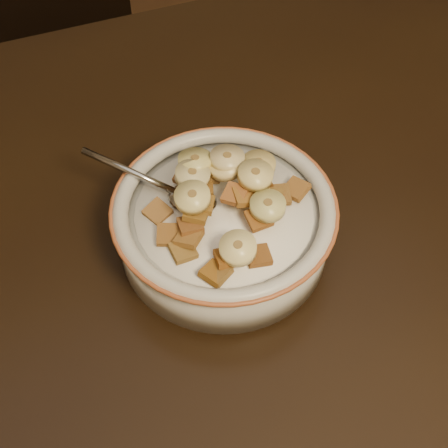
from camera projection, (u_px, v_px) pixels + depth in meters
name	position (u px, v px, depth m)	size (l,w,h in m)	color
table	(327.00, 277.00, 0.59)	(1.40, 0.90, 0.04)	black
chair	(57.00, 108.00, 1.14)	(0.41, 0.41, 0.92)	black
cereal_bowl	(224.00, 229.00, 0.57)	(0.19, 0.19, 0.05)	#B8B5AC
milk	(224.00, 213.00, 0.55)	(0.16, 0.16, 0.00)	white
spoon	(192.00, 199.00, 0.56)	(0.03, 0.05, 0.01)	#98999B
cereal_square_0	(189.00, 237.00, 0.52)	(0.02, 0.02, 0.01)	brown
cereal_square_1	(202.00, 204.00, 0.54)	(0.02, 0.02, 0.01)	olive
cereal_square_2	(208.00, 173.00, 0.56)	(0.02, 0.02, 0.01)	brown
cereal_square_3	(202.00, 188.00, 0.55)	(0.02, 0.02, 0.01)	brown
cereal_square_4	(191.00, 193.00, 0.55)	(0.02, 0.02, 0.01)	brown
cereal_square_5	(296.00, 189.00, 0.56)	(0.02, 0.02, 0.01)	brown
cereal_square_6	(190.00, 225.00, 0.53)	(0.02, 0.02, 0.01)	brown
cereal_square_7	(217.00, 273.00, 0.51)	(0.02, 0.02, 0.01)	brown
cereal_square_8	(168.00, 235.00, 0.53)	(0.02, 0.02, 0.01)	brown
cereal_square_9	(279.00, 195.00, 0.56)	(0.02, 0.02, 0.01)	brown
cereal_square_10	(158.00, 212.00, 0.55)	(0.02, 0.02, 0.01)	brown
cereal_square_11	(266.00, 203.00, 0.54)	(0.02, 0.02, 0.01)	brown
cereal_square_12	(196.00, 213.00, 0.53)	(0.02, 0.02, 0.01)	brown
cereal_square_13	(187.00, 175.00, 0.57)	(0.02, 0.02, 0.01)	brown
cereal_square_14	(272.00, 199.00, 0.55)	(0.02, 0.02, 0.01)	brown
cereal_square_15	(228.00, 258.00, 0.51)	(0.02, 0.02, 0.01)	brown
cereal_square_16	(273.00, 204.00, 0.55)	(0.02, 0.02, 0.01)	brown
cereal_square_17	(258.00, 256.00, 0.52)	(0.02, 0.02, 0.01)	brown
cereal_square_18	(183.00, 251.00, 0.52)	(0.02, 0.02, 0.01)	olive
cereal_square_19	(245.00, 197.00, 0.54)	(0.02, 0.02, 0.01)	brown
cereal_square_20	(235.00, 194.00, 0.54)	(0.02, 0.02, 0.01)	brown
cereal_square_21	(258.00, 184.00, 0.56)	(0.02, 0.02, 0.01)	brown
cereal_square_22	(215.00, 273.00, 0.51)	(0.02, 0.02, 0.01)	brown
cereal_square_23	(259.00, 218.00, 0.53)	(0.02, 0.02, 0.01)	brown
banana_slice_0	(226.00, 166.00, 0.56)	(0.03, 0.03, 0.01)	#E4C378
banana_slice_1	(238.00, 248.00, 0.51)	(0.03, 0.03, 0.01)	#EEDE7E
banana_slice_2	(255.00, 175.00, 0.54)	(0.03, 0.03, 0.01)	#DBBE6A
banana_slice_3	(259.00, 165.00, 0.57)	(0.03, 0.03, 0.01)	tan
banana_slice_4	(192.00, 197.00, 0.53)	(0.03, 0.03, 0.01)	#D0C085
banana_slice_5	(195.00, 161.00, 0.56)	(0.03, 0.03, 0.01)	#CCBE73
banana_slice_6	(268.00, 206.00, 0.53)	(0.03, 0.03, 0.01)	#D4CA87
banana_slice_7	(193.00, 175.00, 0.55)	(0.03, 0.03, 0.01)	#CCBA8A
banana_slice_8	(227.00, 159.00, 0.56)	(0.03, 0.03, 0.01)	beige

